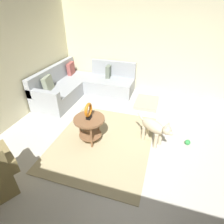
{
  "coord_description": "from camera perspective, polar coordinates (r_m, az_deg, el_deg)",
  "views": [
    {
      "loc": [
        -2.5,
        -0.33,
        2.47
      ],
      "look_at": [
        0.45,
        0.6,
        0.55
      ],
      "focal_mm": 29.14,
      "sensor_mm": 36.0,
      "label": 1
    }
  ],
  "objects": [
    {
      "name": "dog_bed_mat",
      "position": [
        5.11,
        10.79,
        2.92
      ],
      "size": [
        0.8,
        0.6,
        0.09
      ],
      "primitive_type": "cube",
      "color": "#B2A38E",
      "rests_on": "ground_plane"
    },
    {
      "name": "ground_plane",
      "position": [
        3.56,
        7.25,
        -13.49
      ],
      "size": [
        6.0,
        6.0,
        0.1
      ],
      "primitive_type": "cube",
      "color": "beige"
    },
    {
      "name": "side_table",
      "position": [
        3.56,
        -7.09,
        -3.62
      ],
      "size": [
        0.6,
        0.6,
        0.54
      ],
      "color": "brown",
      "rests_on": "ground_plane"
    },
    {
      "name": "dog_toy_rope",
      "position": [
        4.16,
        10.95,
        -4.8
      ],
      "size": [
        0.16,
        0.13,
        0.05
      ],
      "primitive_type": "cylinder",
      "rotation": [
        0.0,
        1.57,
        0.57
      ],
      "color": "blue",
      "rests_on": "ground_plane"
    },
    {
      "name": "dog_toy_ball",
      "position": [
        3.96,
        22.63,
        -8.76
      ],
      "size": [
        0.11,
        0.11,
        0.11
      ],
      "primitive_type": "sphere",
      "color": "green",
      "rests_on": "ground_plane"
    },
    {
      "name": "torus_sculpture",
      "position": [
        3.4,
        -7.41,
        0.42
      ],
      "size": [
        0.28,
        0.08,
        0.33
      ],
      "color": "black",
      "rests_on": "side_table"
    },
    {
      "name": "wall_right",
      "position": [
        5.56,
        14.57,
        19.32
      ],
      "size": [
        0.12,
        6.0,
        2.7
      ],
      "primitive_type": "cube",
      "color": "beige",
      "rests_on": "ground_plane"
    },
    {
      "name": "dog",
      "position": [
        3.58,
        13.24,
        -4.9
      ],
      "size": [
        0.5,
        0.74,
        0.63
      ],
      "rotation": [
        0.0,
        0.0,
        2.58
      ],
      "color": "beige",
      "rests_on": "ground_plane"
    },
    {
      "name": "area_rug",
      "position": [
        3.76,
        -2.86,
        -9.15
      ],
      "size": [
        2.3,
        1.9,
        0.01
      ],
      "primitive_type": "cube",
      "color": "tan",
      "rests_on": "ground_plane"
    },
    {
      "name": "sectional_couch",
      "position": [
        5.51,
        -9.35,
        8.17
      ],
      "size": [
        2.2,
        2.25,
        0.88
      ],
      "color": "#9EA3A8",
      "rests_on": "ground_plane"
    }
  ]
}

